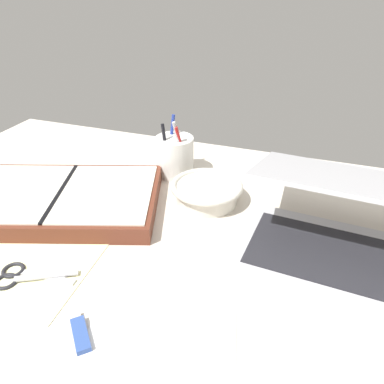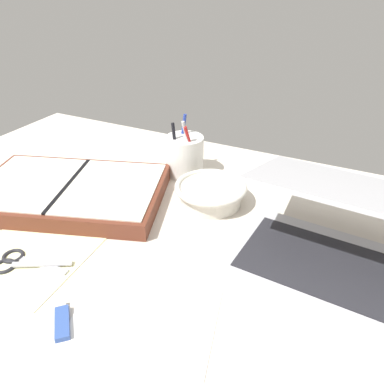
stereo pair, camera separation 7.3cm
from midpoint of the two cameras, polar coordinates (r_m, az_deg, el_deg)
The scene contains 9 objects.
desk_top at distance 71.19cm, azimuth -3.48°, elevation -9.09°, with size 140.00×100.00×2.00cm, color beige.
laptop at distance 69.44cm, azimuth 24.32°, elevation -7.10°, with size 35.59×32.91×15.61cm.
bowl at distance 81.94cm, azimuth 5.41°, elevation -0.15°, with size 15.82×15.82×4.66cm.
pen_cup at distance 92.93cm, azimuth 1.13°, elevation 5.57°, with size 9.36×9.36×14.96cm.
planner at distance 86.60cm, azimuth -15.83°, elevation 0.01°, with size 47.14×37.88×4.05cm.
scissors at distance 72.02cm, azimuth -22.44°, elevation -9.95°, with size 13.64×8.10×0.80cm.
paper_sheet_front at distance 59.00cm, azimuth -3.35°, elevation -18.28°, with size 21.13×26.47×0.16cm, color white.
paper_sheet_beside_planner at distance 74.03cm, azimuth -20.33°, elevation -8.46°, with size 20.76×23.03×0.16cm, color #F4EFB2.
usb_drive at distance 59.42cm, azimuth -15.70°, elevation -18.71°, with size 6.11×6.33×1.00cm.
Camera 2 is at (31.20, -45.59, 46.65)cm, focal length 35.00 mm.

